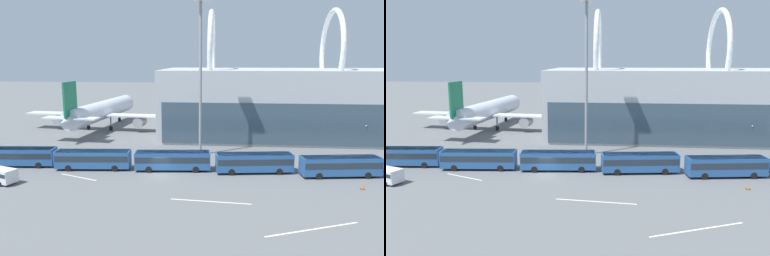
# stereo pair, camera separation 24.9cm
# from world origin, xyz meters

# --- Properties ---
(ground_plane) EXTENTS (440.00, 440.00, 0.00)m
(ground_plane) POSITION_xyz_m (0.00, 0.00, 0.00)
(ground_plane) COLOR slate
(airliner_at_gate_near) EXTENTS (37.46, 38.88, 12.71)m
(airliner_at_gate_near) POSITION_xyz_m (-21.29, 35.31, 4.59)
(airliner_at_gate_near) COLOR silver
(airliner_at_gate_near) RESTS_ON ground_plane
(airliner_at_gate_far) EXTENTS (35.12, 37.46, 12.91)m
(airliner_at_gate_far) POSITION_xyz_m (38.48, 37.73, 4.59)
(airliner_at_gate_far) COLOR silver
(airliner_at_gate_far) RESTS_ON ground_plane
(shuttle_bus_0) EXTENTS (11.95, 3.70, 3.03)m
(shuttle_bus_0) POSITION_xyz_m (-23.81, 2.72, 1.79)
(shuttle_bus_0) COLOR #285693
(shuttle_bus_0) RESTS_ON ground_plane
(shuttle_bus_1) EXTENTS (11.95, 3.71, 3.03)m
(shuttle_bus_1) POSITION_xyz_m (-11.12, 2.22, 1.79)
(shuttle_bus_1) COLOR #285693
(shuttle_bus_1) RESTS_ON ground_plane
(shuttle_bus_2) EXTENTS (11.96, 3.80, 3.03)m
(shuttle_bus_2) POSITION_xyz_m (1.57, 2.75, 1.79)
(shuttle_bus_2) COLOR #285693
(shuttle_bus_2) RESTS_ON ground_plane
(shuttle_bus_3) EXTENTS (12.02, 4.28, 3.03)m
(shuttle_bus_3) POSITION_xyz_m (14.27, 2.75, 1.79)
(shuttle_bus_3) COLOR #285693
(shuttle_bus_3) RESTS_ON ground_plane
(shuttle_bus_4) EXTENTS (12.02, 4.31, 3.03)m
(shuttle_bus_4) POSITION_xyz_m (26.96, 2.04, 1.79)
(shuttle_bus_4) COLOR #285693
(shuttle_bus_4) RESTS_ON ground_plane
(floodlight_mast) EXTENTS (2.45, 2.45, 27.70)m
(floodlight_mast) POSITION_xyz_m (5.16, 13.01, 18.29)
(floodlight_mast) COLOR gray
(floodlight_mast) RESTS_ON ground_plane
(lane_stripe_0) EXTENTS (10.06, 1.04, 0.01)m
(lane_stripe_0) POSITION_xyz_m (8.15, -9.84, 0.00)
(lane_stripe_0) COLOR silver
(lane_stripe_0) RESTS_ON ground_plane
(lane_stripe_1) EXTENTS (6.53, 2.86, 0.01)m
(lane_stripe_1) POSITION_xyz_m (-11.93, -2.04, 0.00)
(lane_stripe_1) COLOR silver
(lane_stripe_1) RESTS_ON ground_plane
(lane_stripe_2) EXTENTS (10.39, 4.58, 0.01)m
(lane_stripe_2) POSITION_xyz_m (19.07, -16.48, 0.00)
(lane_stripe_2) COLOR silver
(lane_stripe_2) RESTS_ON ground_plane
(traffic_cone_1) EXTENTS (0.56, 0.56, 0.62)m
(traffic_cone_1) POSITION_xyz_m (28.44, -3.43, 0.30)
(traffic_cone_1) COLOR black
(traffic_cone_1) RESTS_ON ground_plane
(traffic_cone_2) EXTENTS (0.49, 0.49, 0.70)m
(traffic_cone_2) POSITION_xyz_m (-20.42, -4.27, 0.34)
(traffic_cone_2) COLOR black
(traffic_cone_2) RESTS_ON ground_plane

